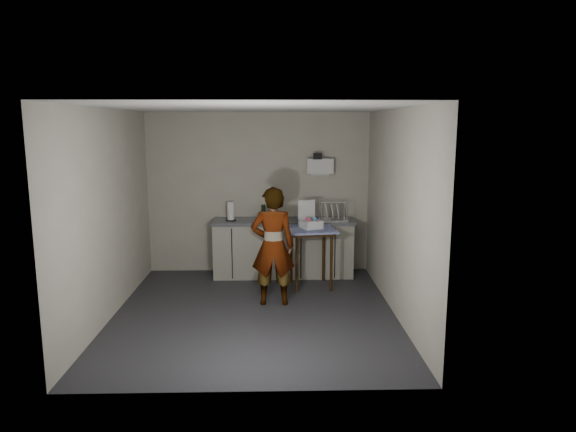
{
  "coord_description": "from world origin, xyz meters",
  "views": [
    {
      "loc": [
        0.26,
        -6.33,
        2.39
      ],
      "look_at": [
        0.44,
        0.45,
        1.19
      ],
      "focal_mm": 32.0,
      "sensor_mm": 36.0,
      "label": 1
    }
  ],
  "objects_px": {
    "dish_rack": "(332,216)",
    "bakery_box": "(310,222)",
    "kitchen_counter": "(283,249)",
    "dark_bottle": "(263,212)",
    "soap_bottle": "(273,211)",
    "standing_man": "(273,246)",
    "soda_can": "(277,215)",
    "paper_towel": "(231,212)",
    "side_table": "(311,236)"
  },
  "relations": [
    {
      "from": "soap_bottle",
      "to": "side_table",
      "type": "bearing_deg",
      "value": -45.43
    },
    {
      "from": "soda_can",
      "to": "bakery_box",
      "type": "distance_m",
      "value": 0.8
    },
    {
      "from": "soap_bottle",
      "to": "dark_bottle",
      "type": "xyz_separation_m",
      "value": [
        -0.15,
        0.1,
        -0.03
      ]
    },
    {
      "from": "soap_bottle",
      "to": "paper_towel",
      "type": "relative_size",
      "value": 0.98
    },
    {
      "from": "soap_bottle",
      "to": "dark_bottle",
      "type": "height_order",
      "value": "soap_bottle"
    },
    {
      "from": "dish_rack",
      "to": "paper_towel",
      "type": "bearing_deg",
      "value": -179.94
    },
    {
      "from": "paper_towel",
      "to": "dish_rack",
      "type": "distance_m",
      "value": 1.61
    },
    {
      "from": "side_table",
      "to": "dark_bottle",
      "type": "bearing_deg",
      "value": 129.64
    },
    {
      "from": "paper_towel",
      "to": "dish_rack",
      "type": "relative_size",
      "value": 0.67
    },
    {
      "from": "standing_man",
      "to": "bakery_box",
      "type": "distance_m",
      "value": 0.97
    },
    {
      "from": "kitchen_counter",
      "to": "dark_bottle",
      "type": "bearing_deg",
      "value": 170.3
    },
    {
      "from": "side_table",
      "to": "standing_man",
      "type": "xyz_separation_m",
      "value": [
        -0.56,
        -0.74,
        0.02
      ]
    },
    {
      "from": "dish_rack",
      "to": "bakery_box",
      "type": "distance_m",
      "value": 0.67
    },
    {
      "from": "soda_can",
      "to": "dish_rack",
      "type": "xyz_separation_m",
      "value": [
        0.89,
        -0.09,
        0.0
      ]
    },
    {
      "from": "standing_man",
      "to": "dark_bottle",
      "type": "xyz_separation_m",
      "value": [
        -0.15,
        1.41,
        0.23
      ]
    },
    {
      "from": "standing_man",
      "to": "soda_can",
      "type": "height_order",
      "value": "standing_man"
    },
    {
      "from": "side_table",
      "to": "soda_can",
      "type": "xyz_separation_m",
      "value": [
        -0.5,
        0.67,
        0.2
      ]
    },
    {
      "from": "kitchen_counter",
      "to": "standing_man",
      "type": "xyz_separation_m",
      "value": [
        -0.16,
        -1.35,
        0.37
      ]
    },
    {
      "from": "dark_bottle",
      "to": "paper_towel",
      "type": "distance_m",
      "value": 0.52
    },
    {
      "from": "dark_bottle",
      "to": "dish_rack",
      "type": "distance_m",
      "value": 1.1
    },
    {
      "from": "side_table",
      "to": "soda_can",
      "type": "relative_size",
      "value": 6.53
    },
    {
      "from": "kitchen_counter",
      "to": "side_table",
      "type": "bearing_deg",
      "value": -56.97
    },
    {
      "from": "standing_man",
      "to": "kitchen_counter",
      "type": "bearing_deg",
      "value": -96.98
    },
    {
      "from": "kitchen_counter",
      "to": "dish_rack",
      "type": "xyz_separation_m",
      "value": [
        0.78,
        -0.04,
        0.55
      ]
    },
    {
      "from": "dish_rack",
      "to": "bakery_box",
      "type": "xyz_separation_m",
      "value": [
        -0.39,
        -0.54,
        0.0
      ]
    },
    {
      "from": "kitchen_counter",
      "to": "dark_bottle",
      "type": "height_order",
      "value": "dark_bottle"
    },
    {
      "from": "soap_bottle",
      "to": "standing_man",
      "type": "bearing_deg",
      "value": -89.85
    },
    {
      "from": "side_table",
      "to": "soap_bottle",
      "type": "distance_m",
      "value": 0.85
    },
    {
      "from": "kitchen_counter",
      "to": "dish_rack",
      "type": "height_order",
      "value": "dish_rack"
    },
    {
      "from": "kitchen_counter",
      "to": "side_table",
      "type": "distance_m",
      "value": 0.81
    },
    {
      "from": "standing_man",
      "to": "dark_bottle",
      "type": "height_order",
      "value": "standing_man"
    },
    {
      "from": "kitchen_counter",
      "to": "soap_bottle",
      "type": "relative_size",
      "value": 7.66
    },
    {
      "from": "soda_can",
      "to": "paper_towel",
      "type": "distance_m",
      "value": 0.73
    },
    {
      "from": "soap_bottle",
      "to": "bakery_box",
      "type": "relative_size",
      "value": 0.74
    },
    {
      "from": "side_table",
      "to": "dark_bottle",
      "type": "relative_size",
      "value": 3.81
    },
    {
      "from": "standing_man",
      "to": "dish_rack",
      "type": "distance_m",
      "value": 1.63
    },
    {
      "from": "dish_rack",
      "to": "soap_bottle",
      "type": "bearing_deg",
      "value": -179.79
    },
    {
      "from": "soap_bottle",
      "to": "dark_bottle",
      "type": "distance_m",
      "value": 0.18
    },
    {
      "from": "paper_towel",
      "to": "bakery_box",
      "type": "height_order",
      "value": "bakery_box"
    },
    {
      "from": "kitchen_counter",
      "to": "bakery_box",
      "type": "relative_size",
      "value": 5.64
    },
    {
      "from": "soda_can",
      "to": "bakery_box",
      "type": "xyz_separation_m",
      "value": [
        0.5,
        -0.63,
        0.01
      ]
    },
    {
      "from": "soda_can",
      "to": "dish_rack",
      "type": "height_order",
      "value": "dish_rack"
    },
    {
      "from": "soap_bottle",
      "to": "paper_towel",
      "type": "distance_m",
      "value": 0.66
    },
    {
      "from": "standing_man",
      "to": "paper_towel",
      "type": "bearing_deg",
      "value": -63.32
    },
    {
      "from": "standing_man",
      "to": "soap_bottle",
      "type": "relative_size",
      "value": 5.48
    },
    {
      "from": "soap_bottle",
      "to": "bakery_box",
      "type": "distance_m",
      "value": 0.78
    },
    {
      "from": "dark_bottle",
      "to": "paper_towel",
      "type": "height_order",
      "value": "paper_towel"
    },
    {
      "from": "standing_man",
      "to": "paper_towel",
      "type": "xyz_separation_m",
      "value": [
        -0.66,
        1.31,
        0.25
      ]
    },
    {
      "from": "side_table",
      "to": "dark_bottle",
      "type": "distance_m",
      "value": 1.01
    },
    {
      "from": "kitchen_counter",
      "to": "dark_bottle",
      "type": "distance_m",
      "value": 0.68
    }
  ]
}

